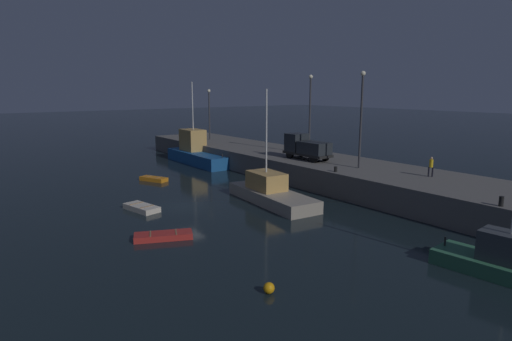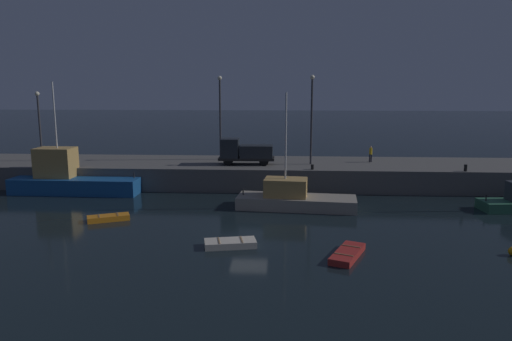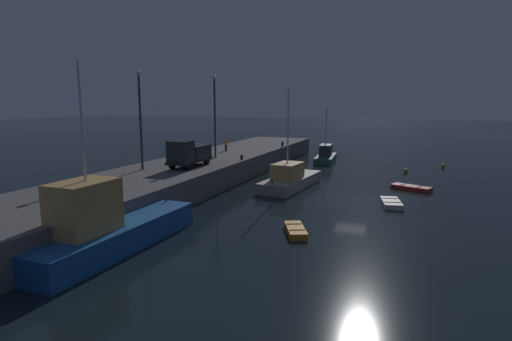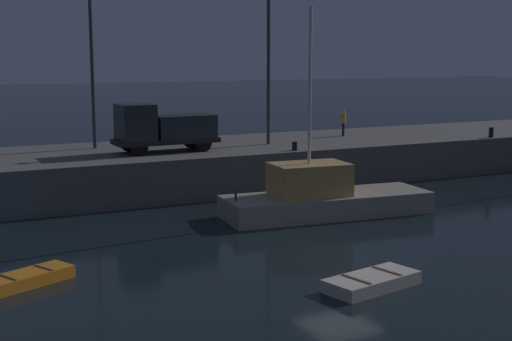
{
  "view_description": "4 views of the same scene",
  "coord_description": "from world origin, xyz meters",
  "px_view_note": "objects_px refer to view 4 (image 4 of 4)",
  "views": [
    {
      "loc": [
        29.67,
        -15.11,
        9.16
      ],
      "look_at": [
        -1.48,
        8.19,
        1.72
      ],
      "focal_mm": 29.96,
      "sensor_mm": 36.0,
      "label": 1
    },
    {
      "loc": [
        2.24,
        -30.6,
        9.68
      ],
      "look_at": [
        -0.03,
        8.86,
        2.57
      ],
      "focal_mm": 33.11,
      "sensor_mm": 36.0,
      "label": 2
    },
    {
      "loc": [
        -35.03,
        -4.82,
        8.16
      ],
      "look_at": [
        0.05,
        8.52,
        1.95
      ],
      "focal_mm": 29.83,
      "sensor_mm": 36.0,
      "label": 3
    },
    {
      "loc": [
        -13.8,
        -20.93,
        7.16
      ],
      "look_at": [
        0.06,
        6.74,
        2.19
      ],
      "focal_mm": 50.98,
      "sensor_mm": 36.0,
      "label": 4
    }
  ],
  "objects_px": {
    "fishing_trawler_red": "(322,197)",
    "dinghy_orange_near": "(372,282)",
    "dockworker": "(343,121)",
    "bollard_central": "(491,132)",
    "bollard_west": "(295,146)",
    "rowboat_white_mid": "(27,279)",
    "lamp_post_east": "(92,55)",
    "utility_truck": "(163,128)",
    "lamp_post_central": "(269,55)"
  },
  "relations": [
    {
      "from": "utility_truck",
      "to": "bollard_west",
      "type": "distance_m",
      "value": 6.94
    },
    {
      "from": "dinghy_orange_near",
      "to": "bollard_central",
      "type": "xyz_separation_m",
      "value": [
        19.45,
        15.01,
        2.27
      ]
    },
    {
      "from": "lamp_post_central",
      "to": "bollard_central",
      "type": "bearing_deg",
      "value": -13.09
    },
    {
      "from": "fishing_trawler_red",
      "to": "bollard_central",
      "type": "distance_m",
      "value": 16.47
    },
    {
      "from": "lamp_post_central",
      "to": "rowboat_white_mid",
      "type": "bearing_deg",
      "value": -139.66
    },
    {
      "from": "fishing_trawler_red",
      "to": "dockworker",
      "type": "distance_m",
      "value": 13.16
    },
    {
      "from": "rowboat_white_mid",
      "to": "bollard_central",
      "type": "height_order",
      "value": "bollard_central"
    },
    {
      "from": "fishing_trawler_red",
      "to": "rowboat_white_mid",
      "type": "xyz_separation_m",
      "value": [
        -13.53,
        -4.33,
        -0.64
      ]
    },
    {
      "from": "bollard_west",
      "to": "bollard_central",
      "type": "distance_m",
      "value": 13.6
    },
    {
      "from": "rowboat_white_mid",
      "to": "lamp_post_central",
      "type": "bearing_deg",
      "value": 40.34
    },
    {
      "from": "bollard_west",
      "to": "bollard_central",
      "type": "height_order",
      "value": "bollard_central"
    },
    {
      "from": "bollard_west",
      "to": "utility_truck",
      "type": "bearing_deg",
      "value": 158.4
    },
    {
      "from": "rowboat_white_mid",
      "to": "lamp_post_east",
      "type": "bearing_deg",
      "value": 68.35
    },
    {
      "from": "lamp_post_east",
      "to": "utility_truck",
      "type": "distance_m",
      "value": 5.54
    },
    {
      "from": "bollard_west",
      "to": "bollard_central",
      "type": "relative_size",
      "value": 0.74
    },
    {
      "from": "dinghy_orange_near",
      "to": "bollard_central",
      "type": "height_order",
      "value": "bollard_central"
    },
    {
      "from": "rowboat_white_mid",
      "to": "bollard_west",
      "type": "relative_size",
      "value": 6.87
    },
    {
      "from": "dockworker",
      "to": "bollard_west",
      "type": "relative_size",
      "value": 3.58
    },
    {
      "from": "lamp_post_east",
      "to": "bollard_central",
      "type": "xyz_separation_m",
      "value": [
        22.74,
        -5.75,
        -4.63
      ]
    },
    {
      "from": "fishing_trawler_red",
      "to": "bollard_central",
      "type": "xyz_separation_m",
      "value": [
        15.41,
        5.56,
        1.64
      ]
    },
    {
      "from": "bollard_central",
      "to": "bollard_west",
      "type": "bearing_deg",
      "value": 179.39
    },
    {
      "from": "rowboat_white_mid",
      "to": "lamp_post_central",
      "type": "relative_size",
      "value": 0.36
    },
    {
      "from": "utility_truck",
      "to": "bollard_west",
      "type": "height_order",
      "value": "utility_truck"
    },
    {
      "from": "lamp_post_east",
      "to": "utility_truck",
      "type": "height_order",
      "value": "lamp_post_east"
    },
    {
      "from": "rowboat_white_mid",
      "to": "utility_truck",
      "type": "distance_m",
      "value": 15.76
    },
    {
      "from": "utility_truck",
      "to": "dinghy_orange_near",
      "type": "bearing_deg",
      "value": -88.28
    },
    {
      "from": "dockworker",
      "to": "bollard_central",
      "type": "distance_m",
      "value": 8.93
    },
    {
      "from": "lamp_post_central",
      "to": "dockworker",
      "type": "xyz_separation_m",
      "value": [
        6.04,
        1.58,
        -4.03
      ]
    },
    {
      "from": "rowboat_white_mid",
      "to": "utility_truck",
      "type": "height_order",
      "value": "utility_truck"
    },
    {
      "from": "rowboat_white_mid",
      "to": "utility_truck",
      "type": "relative_size",
      "value": 0.58
    },
    {
      "from": "lamp_post_central",
      "to": "utility_truck",
      "type": "bearing_deg",
      "value": -175.64
    },
    {
      "from": "fishing_trawler_red",
      "to": "bollard_west",
      "type": "height_order",
      "value": "fishing_trawler_red"
    },
    {
      "from": "dinghy_orange_near",
      "to": "lamp_post_central",
      "type": "height_order",
      "value": "lamp_post_central"
    },
    {
      "from": "lamp_post_central",
      "to": "bollard_west",
      "type": "distance_m",
      "value": 5.6
    },
    {
      "from": "lamp_post_central",
      "to": "dockworker",
      "type": "distance_m",
      "value": 7.43
    },
    {
      "from": "lamp_post_central",
      "to": "utility_truck",
      "type": "relative_size",
      "value": 1.59
    },
    {
      "from": "fishing_trawler_red",
      "to": "utility_truck",
      "type": "distance_m",
      "value": 9.76
    },
    {
      "from": "dockworker",
      "to": "bollard_west",
      "type": "distance_m",
      "value": 7.63
    },
    {
      "from": "rowboat_white_mid",
      "to": "lamp_post_east",
      "type": "relative_size",
      "value": 0.37
    },
    {
      "from": "fishing_trawler_red",
      "to": "dinghy_orange_near",
      "type": "height_order",
      "value": "fishing_trawler_red"
    },
    {
      "from": "dockworker",
      "to": "bollard_central",
      "type": "height_order",
      "value": "dockworker"
    },
    {
      "from": "fishing_trawler_red",
      "to": "lamp_post_central",
      "type": "distance_m",
      "value": 10.9
    },
    {
      "from": "fishing_trawler_red",
      "to": "bollard_central",
      "type": "relative_size",
      "value": 15.78
    },
    {
      "from": "fishing_trawler_red",
      "to": "bollard_central",
      "type": "height_order",
      "value": "fishing_trawler_red"
    },
    {
      "from": "utility_truck",
      "to": "bollard_central",
      "type": "height_order",
      "value": "utility_truck"
    },
    {
      "from": "fishing_trawler_red",
      "to": "dockworker",
      "type": "relative_size",
      "value": 5.96
    },
    {
      "from": "dinghy_orange_near",
      "to": "bollard_west",
      "type": "xyz_separation_m",
      "value": [
        5.85,
        15.15,
        2.19
      ]
    },
    {
      "from": "bollard_central",
      "to": "dockworker",
      "type": "bearing_deg",
      "value": 147.86
    },
    {
      "from": "dockworker",
      "to": "bollard_central",
      "type": "bearing_deg",
      "value": -32.14
    },
    {
      "from": "fishing_trawler_red",
      "to": "bollard_west",
      "type": "distance_m",
      "value": 6.19
    }
  ]
}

